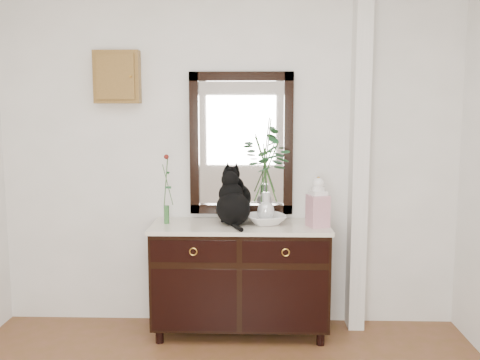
{
  "coord_description": "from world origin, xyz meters",
  "views": [
    {
      "loc": [
        0.21,
        -2.18,
        1.71
      ],
      "look_at": [
        0.1,
        1.63,
        1.2
      ],
      "focal_mm": 40.0,
      "sensor_mm": 36.0,
      "label": 1
    }
  ],
  "objects_px": {
    "sideboard": "(240,273)",
    "lotus_bowl": "(266,219)",
    "ginger_jar": "(318,201)",
    "cat": "(233,198)"
  },
  "relations": [
    {
      "from": "lotus_bowl",
      "to": "ginger_jar",
      "type": "xyz_separation_m",
      "value": [
        0.38,
        -0.07,
        0.15
      ]
    },
    {
      "from": "ginger_jar",
      "to": "lotus_bowl",
      "type": "bearing_deg",
      "value": 170.13
    },
    {
      "from": "cat",
      "to": "ginger_jar",
      "type": "height_order",
      "value": "cat"
    },
    {
      "from": "sideboard",
      "to": "lotus_bowl",
      "type": "height_order",
      "value": "lotus_bowl"
    },
    {
      "from": "sideboard",
      "to": "lotus_bowl",
      "type": "relative_size",
      "value": 4.51
    },
    {
      "from": "sideboard",
      "to": "ginger_jar",
      "type": "xyz_separation_m",
      "value": [
        0.57,
        -0.04,
        0.56
      ]
    },
    {
      "from": "sideboard",
      "to": "ginger_jar",
      "type": "relative_size",
      "value": 3.57
    },
    {
      "from": "sideboard",
      "to": "ginger_jar",
      "type": "height_order",
      "value": "ginger_jar"
    },
    {
      "from": "sideboard",
      "to": "cat",
      "type": "bearing_deg",
      "value": 173.49
    },
    {
      "from": "sideboard",
      "to": "ginger_jar",
      "type": "distance_m",
      "value": 0.8
    }
  ]
}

